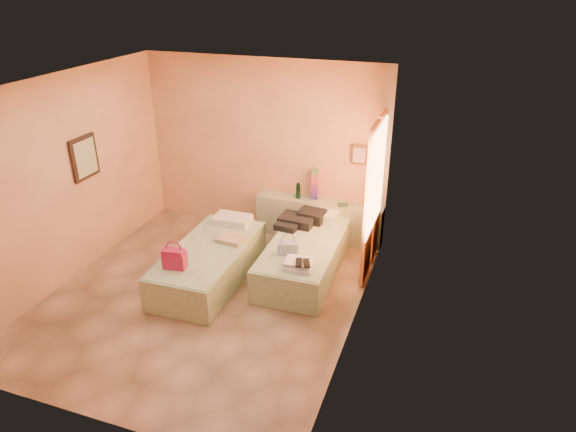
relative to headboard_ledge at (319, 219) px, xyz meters
The scene contains 16 objects.
ground 2.34m from the headboard_ledge, 114.90° to the right, with size 4.50×4.50×0.00m, color tan.
room_walls 2.25m from the headboard_ledge, 116.65° to the right, with size 4.02×4.51×2.81m.
headboard_ledge is the anchor object (origin of this frame).
bed_left 2.03m from the headboard_ledge, 122.98° to the right, with size 0.90×2.00×0.50m, color #A5C09B.
bed_right 1.10m from the headboard_ledge, 84.61° to the right, with size 0.90×2.00×0.50m, color #A5C09B.
water_bottle 0.57m from the headboard_ledge, behind, with size 0.07×0.07×0.25m, color #11311E.
rainbow_box 0.58m from the headboard_ledge, 144.13° to the left, with size 0.11×0.11×0.48m, color #B41648.
small_dish 0.51m from the headboard_ledge, behind, with size 0.10×0.10×0.03m, color #4F905F.
green_book 0.53m from the headboard_ledge, ahead, with size 0.16×0.11×0.03m, color #284B30.
flower_vase 0.92m from the headboard_ledge, ahead, with size 0.20×0.20×0.27m, color silver.
magenta_handbag 2.65m from the headboard_ledge, 118.77° to the right, with size 0.29×0.16×0.27m, color #B41648.
khaki_garment 1.68m from the headboard_ledge, 122.13° to the right, with size 0.37×0.30×0.06m, color tan.
clothes_pile 0.67m from the headboard_ledge, 101.85° to the right, with size 0.55×0.55×0.17m, color black.
blue_handbag 1.53m from the headboard_ledge, 90.21° to the right, with size 0.27×0.12×0.17m, color #41609D.
towel_stack 1.83m from the headboard_ledge, 82.12° to the right, with size 0.35×0.30×0.10m, color silver.
sandal_pair 1.89m from the headboard_ledge, 80.51° to the right, with size 0.16×0.21×0.02m, color black.
Camera 1 is at (2.94, -5.09, 3.97)m, focal length 32.00 mm.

